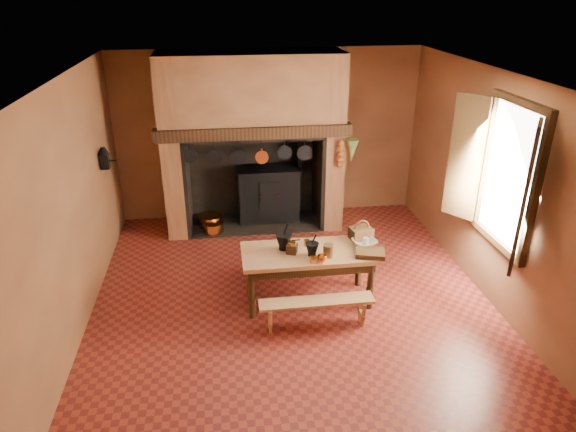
# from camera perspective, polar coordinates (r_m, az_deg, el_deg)

# --- Properties ---
(floor) EXTENTS (5.50, 5.50, 0.00)m
(floor) POSITION_cam_1_polar(r_m,az_deg,el_deg) (6.73, 0.41, -9.02)
(floor) COLOR maroon
(floor) RESTS_ON ground
(ceiling) EXTENTS (5.50, 5.50, 0.00)m
(ceiling) POSITION_cam_1_polar(r_m,az_deg,el_deg) (5.68, 0.50, 15.24)
(ceiling) COLOR silver
(ceiling) RESTS_ON back_wall
(back_wall) EXTENTS (5.00, 0.02, 2.80)m
(back_wall) POSITION_cam_1_polar(r_m,az_deg,el_deg) (8.65, -2.15, 8.96)
(back_wall) COLOR #9B663E
(back_wall) RESTS_ON floor
(wall_left) EXTENTS (0.02, 5.50, 2.80)m
(wall_left) POSITION_cam_1_polar(r_m,az_deg,el_deg) (6.25, -22.88, 0.74)
(wall_left) COLOR #9B663E
(wall_left) RESTS_ON floor
(wall_right) EXTENTS (0.02, 5.50, 2.80)m
(wall_right) POSITION_cam_1_polar(r_m,az_deg,el_deg) (6.86, 21.63, 2.99)
(wall_right) COLOR #9B663E
(wall_right) RESTS_ON floor
(wall_front) EXTENTS (5.00, 0.02, 2.80)m
(wall_front) POSITION_cam_1_polar(r_m,az_deg,el_deg) (3.72, 6.62, -14.14)
(wall_front) COLOR #9B663E
(wall_front) RESTS_ON floor
(chimney_breast) EXTENTS (2.95, 0.96, 2.80)m
(chimney_breast) POSITION_cam_1_polar(r_m,az_deg,el_deg) (8.10, -4.03, 10.85)
(chimney_breast) COLOR #9B663E
(chimney_breast) RESTS_ON floor
(iron_range) EXTENTS (1.12, 0.55, 1.60)m
(iron_range) POSITION_cam_1_polar(r_m,az_deg,el_deg) (8.66, -2.13, 2.56)
(iron_range) COLOR black
(iron_range) RESTS_ON floor
(hearth_pans) EXTENTS (0.51, 0.62, 0.20)m
(hearth_pans) POSITION_cam_1_polar(r_m,az_deg,el_deg) (8.58, -8.65, -0.78)
(hearth_pans) COLOR #CA7C2E
(hearth_pans) RESTS_ON floor
(hanging_pans) EXTENTS (1.92, 0.29, 0.27)m
(hanging_pans) POSITION_cam_1_polar(r_m,az_deg,el_deg) (7.74, -3.96, 6.73)
(hanging_pans) COLOR black
(hanging_pans) RESTS_ON chimney_breast
(onion_string) EXTENTS (0.12, 0.10, 0.46)m
(onion_string) POSITION_cam_1_polar(r_m,az_deg,el_deg) (7.93, 5.83, 6.85)
(onion_string) COLOR #A7531E
(onion_string) RESTS_ON chimney_breast
(herb_bunch) EXTENTS (0.20, 0.20, 0.35)m
(herb_bunch) POSITION_cam_1_polar(r_m,az_deg,el_deg) (7.95, 7.12, 7.23)
(herb_bunch) COLOR #57632F
(herb_bunch) RESTS_ON chimney_breast
(window) EXTENTS (0.39, 1.75, 1.76)m
(window) POSITION_cam_1_polar(r_m,az_deg,el_deg) (6.36, 22.50, 4.13)
(window) COLOR white
(window) RESTS_ON wall_right
(wall_coffee_mill) EXTENTS (0.23, 0.16, 0.31)m
(wall_coffee_mill) POSITION_cam_1_polar(r_m,az_deg,el_deg) (7.61, -19.76, 6.24)
(wall_coffee_mill) COLOR black
(wall_coffee_mill) RESTS_ON wall_left
(work_table) EXTENTS (1.64, 0.73, 0.71)m
(work_table) POSITION_cam_1_polar(r_m,az_deg,el_deg) (6.37, 2.29, -4.80)
(work_table) COLOR tan
(work_table) RESTS_ON floor
(bench_front) EXTENTS (1.34, 0.23, 0.38)m
(bench_front) POSITION_cam_1_polar(r_m,az_deg,el_deg) (6.05, 3.18, -10.07)
(bench_front) COLOR tan
(bench_front) RESTS_ON floor
(bench_back) EXTENTS (1.47, 0.26, 0.41)m
(bench_back) POSITION_cam_1_polar(r_m,az_deg,el_deg) (7.06, 1.37, -4.35)
(bench_back) COLOR tan
(bench_back) RESTS_ON floor
(mortar_large) EXTENTS (0.21, 0.21, 0.35)m
(mortar_large) POSITION_cam_1_polar(r_m,az_deg,el_deg) (6.30, -0.47, -2.77)
(mortar_large) COLOR black
(mortar_large) RESTS_ON work_table
(mortar_small) EXTENTS (0.17, 0.17, 0.28)m
(mortar_small) POSITION_cam_1_polar(r_m,az_deg,el_deg) (6.17, 2.69, -3.65)
(mortar_small) COLOR black
(mortar_small) RESTS_ON work_table
(coffee_grinder) EXTENTS (0.18, 0.16, 0.19)m
(coffee_grinder) POSITION_cam_1_polar(r_m,az_deg,el_deg) (6.23, 0.44, -3.54)
(coffee_grinder) COLOR #382412
(coffee_grinder) RESTS_ON work_table
(brass_mug_a) EXTENTS (0.10, 0.10, 0.09)m
(brass_mug_a) POSITION_cam_1_polar(r_m,az_deg,el_deg) (6.05, 2.82, -4.81)
(brass_mug_a) COLOR #CA7C2E
(brass_mug_a) RESTS_ON work_table
(brass_mug_b) EXTENTS (0.08, 0.08, 0.08)m
(brass_mug_b) POSITION_cam_1_polar(r_m,az_deg,el_deg) (6.42, 2.08, -2.98)
(brass_mug_b) COLOR #CA7C2E
(brass_mug_b) RESTS_ON work_table
(mixing_bowl) EXTENTS (0.37, 0.37, 0.07)m
(mixing_bowl) POSITION_cam_1_polar(r_m,az_deg,el_deg) (6.51, 8.49, -2.92)
(mixing_bowl) COLOR beige
(mixing_bowl) RESTS_ON work_table
(stoneware_crock) EXTENTS (0.16, 0.16, 0.16)m
(stoneware_crock) POSITION_cam_1_polar(r_m,az_deg,el_deg) (6.17, 4.50, -3.87)
(stoneware_crock) COLOR brown
(stoneware_crock) RESTS_ON work_table
(glass_jar) EXTENTS (0.08, 0.08, 0.13)m
(glass_jar) POSITION_cam_1_polar(r_m,az_deg,el_deg) (6.45, 8.62, -2.90)
(glass_jar) COLOR beige
(glass_jar) RESTS_ON work_table
(wicker_basket) EXTENTS (0.31, 0.25, 0.26)m
(wicker_basket) POSITION_cam_1_polar(r_m,az_deg,el_deg) (6.64, 8.11, -1.85)
(wicker_basket) COLOR #472615
(wicker_basket) RESTS_ON work_table
(wooden_tray) EXTENTS (0.41, 0.34, 0.06)m
(wooden_tray) POSITION_cam_1_polar(r_m,az_deg,el_deg) (6.28, 9.15, -4.10)
(wooden_tray) COLOR #382412
(wooden_tray) RESTS_ON work_table
(brass_cup) EXTENTS (0.14, 0.14, 0.09)m
(brass_cup) POSITION_cam_1_polar(r_m,az_deg,el_deg) (6.07, 3.79, -4.74)
(brass_cup) COLOR #CA7C2E
(brass_cup) RESTS_ON work_table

